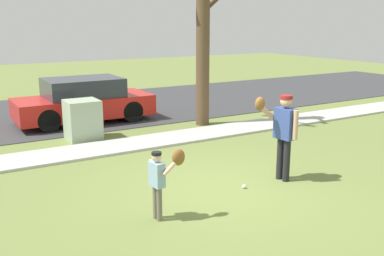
{
  "coord_description": "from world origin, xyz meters",
  "views": [
    {
      "loc": [
        -4.46,
        -6.27,
        3.01
      ],
      "look_at": [
        -0.23,
        0.86,
        1.0
      ],
      "focal_mm": 41.5,
      "sensor_mm": 36.0,
      "label": 1
    }
  ],
  "objects_px": {
    "baseball": "(244,186)",
    "utility_cabinet": "(83,120)",
    "person_child": "(162,174)",
    "parked_hatchback_red": "(84,101)",
    "person_adult": "(283,128)",
    "street_tree_near": "(203,24)"
  },
  "relations": [
    {
      "from": "baseball",
      "to": "utility_cabinet",
      "type": "height_order",
      "value": "utility_cabinet"
    },
    {
      "from": "person_child",
      "to": "parked_hatchback_red",
      "type": "height_order",
      "value": "parked_hatchback_red"
    },
    {
      "from": "utility_cabinet",
      "to": "parked_hatchback_red",
      "type": "relative_size",
      "value": 0.26
    },
    {
      "from": "person_adult",
      "to": "utility_cabinet",
      "type": "bearing_deg",
      "value": -71.49
    },
    {
      "from": "person_child",
      "to": "baseball",
      "type": "height_order",
      "value": "person_child"
    },
    {
      "from": "person_adult",
      "to": "parked_hatchback_red",
      "type": "xyz_separation_m",
      "value": [
        -1.71,
        6.89,
        -0.38
      ]
    },
    {
      "from": "person_adult",
      "to": "street_tree_near",
      "type": "relative_size",
      "value": 0.3
    },
    {
      "from": "person_child",
      "to": "baseball",
      "type": "distance_m",
      "value": 2.05
    },
    {
      "from": "person_child",
      "to": "street_tree_near",
      "type": "distance_m",
      "value": 6.91
    },
    {
      "from": "utility_cabinet",
      "to": "person_adult",
      "type": "bearing_deg",
      "value": -64.52
    },
    {
      "from": "parked_hatchback_red",
      "to": "utility_cabinet",
      "type": "bearing_deg",
      "value": -108.16
    },
    {
      "from": "person_child",
      "to": "parked_hatchback_red",
      "type": "bearing_deg",
      "value": 74.83
    },
    {
      "from": "person_adult",
      "to": "utility_cabinet",
      "type": "height_order",
      "value": "person_adult"
    },
    {
      "from": "person_adult",
      "to": "baseball",
      "type": "relative_size",
      "value": 22.45
    },
    {
      "from": "person_adult",
      "to": "baseball",
      "type": "bearing_deg",
      "value": -7.12
    },
    {
      "from": "person_adult",
      "to": "person_child",
      "type": "distance_m",
      "value": 2.8
    },
    {
      "from": "street_tree_near",
      "to": "parked_hatchback_red",
      "type": "bearing_deg",
      "value": 144.56
    },
    {
      "from": "baseball",
      "to": "parked_hatchback_red",
      "type": "bearing_deg",
      "value": 96.94
    },
    {
      "from": "person_child",
      "to": "baseball",
      "type": "bearing_deg",
      "value": 4.75
    },
    {
      "from": "person_adult",
      "to": "street_tree_near",
      "type": "height_order",
      "value": "street_tree_near"
    },
    {
      "from": "baseball",
      "to": "street_tree_near",
      "type": "distance_m",
      "value": 5.99
    },
    {
      "from": "person_adult",
      "to": "parked_hatchback_red",
      "type": "bearing_deg",
      "value": -83.03
    }
  ]
}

